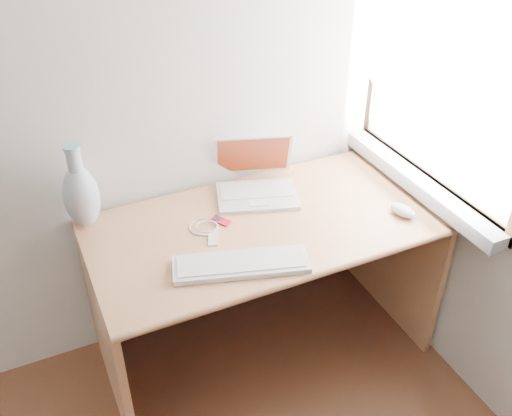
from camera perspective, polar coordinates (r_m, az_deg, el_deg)
name	(u,v)px	position (r m, az deg, el deg)	size (l,w,h in m)	color
window	(443,68)	(2.28, 18.21, 13.18)	(0.11, 0.99, 1.10)	white
desk	(257,251)	(2.42, 0.07, -4.37)	(1.38, 0.69, 0.73)	tan
laptop	(253,182)	(2.38, -0.34, 2.62)	(0.38, 0.37, 0.22)	white
external_keyboard	(241,264)	(2.01, -1.51, -5.63)	(0.50, 0.28, 0.02)	white
mouse	(403,210)	(2.34, 14.50, -0.23)	(0.07, 0.11, 0.04)	white
ipod	(221,221)	(2.24, -3.51, -1.29)	(0.07, 0.09, 0.01)	#B80C26
cable_coil	(204,227)	(2.21, -5.25, -1.90)	(0.11, 0.11, 0.01)	white
remote	(213,238)	(2.15, -4.34, -3.05)	(0.03, 0.09, 0.01)	white
vase	(81,194)	(2.24, -17.10, 1.31)	(0.13, 0.13, 0.35)	silver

